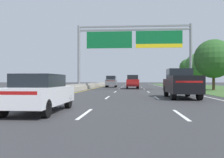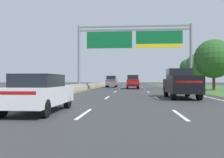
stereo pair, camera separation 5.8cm
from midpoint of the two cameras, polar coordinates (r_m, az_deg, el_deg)
name	(u,v)px [view 2 (the right image)]	position (r m, az deg, el deg)	size (l,w,h in m)	color
ground_plane	(132,90)	(34.07, 4.66, -2.49)	(220.00, 220.00, 0.00)	#333335
lane_striping	(132,90)	(33.61, 4.66, -2.51)	(11.96, 106.00, 0.01)	white
median_barrier_concrete	(85,87)	(34.69, -6.31, -1.86)	(0.60, 110.00, 0.85)	#A8A399
overhead_sign_gantry	(134,43)	(32.65, 5.19, 8.34)	(15.06, 0.42, 8.65)	gray
pickup_truck_black	(181,84)	(18.83, 15.80, -1.02)	(2.06, 5.42, 2.20)	black
car_red_centre_lane_suv	(133,82)	(38.53, 4.85, -0.59)	(2.01, 4.74, 2.11)	maroon
car_grey_left_lane_suv	(112,81)	(45.36, -0.05, -0.54)	(1.91, 4.70, 2.11)	slate
car_white_left_lane_sedan	(39,92)	(10.57, -16.48, -3.01)	(1.84, 4.41, 1.57)	silver
roadside_tree_mid	(214,59)	(34.73, 22.65, 4.37)	(5.08, 5.08, 6.66)	#4C3823
roadside_tree_far	(197,65)	(50.71, 19.27, 3.02)	(4.60, 4.60, 6.53)	#4C3823
roadside_tree_distant	(188,67)	(61.71, 17.37, 2.62)	(4.05, 4.05, 6.45)	#4C3823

